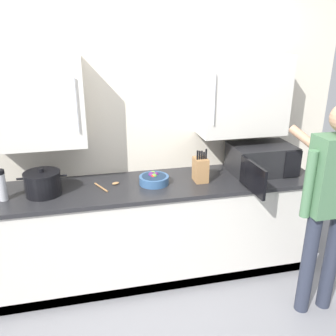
{
  "coord_description": "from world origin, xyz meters",
  "views": [
    {
      "loc": [
        -0.48,
        -1.92,
        2.1
      ],
      "look_at": [
        0.15,
        0.81,
        1.05
      ],
      "focal_mm": 37.89,
      "sensor_mm": 36.0,
      "label": 1
    }
  ],
  "objects_px": {
    "microwave_oven": "(259,159)",
    "knife_block": "(200,169)",
    "thermos_flask": "(1,185)",
    "stock_pot": "(43,183)",
    "wooden_spoon": "(109,185)",
    "fruit_bowl": "(154,179)",
    "person_figure": "(330,195)"
  },
  "relations": [
    {
      "from": "microwave_oven",
      "to": "knife_block",
      "type": "relative_size",
      "value": 2.72
    },
    {
      "from": "knife_block",
      "to": "thermos_flask",
      "type": "height_order",
      "value": "knife_block"
    },
    {
      "from": "microwave_oven",
      "to": "stock_pot",
      "type": "xyz_separation_m",
      "value": [
        -1.9,
        -0.06,
        -0.04
      ]
    },
    {
      "from": "wooden_spoon",
      "to": "thermos_flask",
      "type": "bearing_deg",
      "value": -173.99
    },
    {
      "from": "microwave_oven",
      "to": "fruit_bowl",
      "type": "bearing_deg",
      "value": -177.73
    },
    {
      "from": "wooden_spoon",
      "to": "person_figure",
      "type": "distance_m",
      "value": 1.74
    },
    {
      "from": "fruit_bowl",
      "to": "thermos_flask",
      "type": "distance_m",
      "value": 1.21
    },
    {
      "from": "fruit_bowl",
      "to": "stock_pot",
      "type": "height_order",
      "value": "stock_pot"
    },
    {
      "from": "microwave_oven",
      "to": "wooden_spoon",
      "type": "xyz_separation_m",
      "value": [
        -1.38,
        -0.01,
        -0.12
      ]
    },
    {
      "from": "knife_block",
      "to": "thermos_flask",
      "type": "xyz_separation_m",
      "value": [
        -1.61,
        -0.03,
        0.02
      ]
    },
    {
      "from": "microwave_oven",
      "to": "thermos_flask",
      "type": "bearing_deg",
      "value": -177.52
    },
    {
      "from": "microwave_oven",
      "to": "fruit_bowl",
      "type": "xyz_separation_m",
      "value": [
        -0.99,
        -0.04,
        -0.09
      ]
    },
    {
      "from": "thermos_flask",
      "to": "wooden_spoon",
      "type": "height_order",
      "value": "thermos_flask"
    },
    {
      "from": "microwave_oven",
      "to": "thermos_flask",
      "type": "relative_size",
      "value": 3.26
    },
    {
      "from": "knife_block",
      "to": "stock_pot",
      "type": "xyz_separation_m",
      "value": [
        -1.31,
        0.01,
        -0.01
      ]
    },
    {
      "from": "wooden_spoon",
      "to": "person_figure",
      "type": "xyz_separation_m",
      "value": [
        1.55,
        -0.79,
        0.1
      ]
    },
    {
      "from": "thermos_flask",
      "to": "stock_pot",
      "type": "bearing_deg",
      "value": 7.14
    },
    {
      "from": "microwave_oven",
      "to": "fruit_bowl",
      "type": "relative_size",
      "value": 3.16
    },
    {
      "from": "fruit_bowl",
      "to": "person_figure",
      "type": "height_order",
      "value": "person_figure"
    },
    {
      "from": "thermos_flask",
      "to": "wooden_spoon",
      "type": "xyz_separation_m",
      "value": [
        0.82,
        0.09,
        -0.12
      ]
    },
    {
      "from": "stock_pot",
      "to": "thermos_flask",
      "type": "bearing_deg",
      "value": -172.86
    },
    {
      "from": "wooden_spoon",
      "to": "person_figure",
      "type": "relative_size",
      "value": 0.13
    },
    {
      "from": "thermos_flask",
      "to": "person_figure",
      "type": "bearing_deg",
      "value": -16.52
    },
    {
      "from": "fruit_bowl",
      "to": "wooden_spoon",
      "type": "bearing_deg",
      "value": 175.58
    },
    {
      "from": "fruit_bowl",
      "to": "stock_pot",
      "type": "bearing_deg",
      "value": -178.81
    },
    {
      "from": "knife_block",
      "to": "thermos_flask",
      "type": "bearing_deg",
      "value": -179.05
    },
    {
      "from": "fruit_bowl",
      "to": "thermos_flask",
      "type": "bearing_deg",
      "value": -177.33
    },
    {
      "from": "knife_block",
      "to": "fruit_bowl",
      "type": "relative_size",
      "value": 1.16
    },
    {
      "from": "microwave_oven",
      "to": "person_figure",
      "type": "distance_m",
      "value": 0.81
    },
    {
      "from": "stock_pot",
      "to": "person_figure",
      "type": "height_order",
      "value": "person_figure"
    },
    {
      "from": "microwave_oven",
      "to": "wooden_spoon",
      "type": "height_order",
      "value": "microwave_oven"
    },
    {
      "from": "microwave_oven",
      "to": "stock_pot",
      "type": "height_order",
      "value": "microwave_oven"
    }
  ]
}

